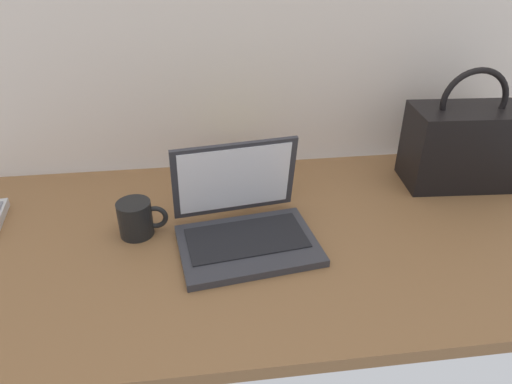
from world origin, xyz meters
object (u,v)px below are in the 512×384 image
object	(u,v)px
coffee_mug	(137,218)
book_stack	(237,172)
handbag	(463,145)
laptop	(243,221)

from	to	relation	value
coffee_mug	book_stack	distance (m)	0.33
coffee_mug	book_stack	xyz separation A→B (m)	(0.26, 0.21, -0.00)
handbag	book_stack	size ratio (longest dim) A/B	1.61
coffee_mug	book_stack	world-z (taller)	coffee_mug
laptop	book_stack	bearing A→B (deg)	87.86
laptop	handbag	world-z (taller)	handbag
laptop	handbag	distance (m)	0.66
handbag	book_stack	distance (m)	0.63
handbag	book_stack	world-z (taller)	handbag
handbag	laptop	bearing A→B (deg)	-162.95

